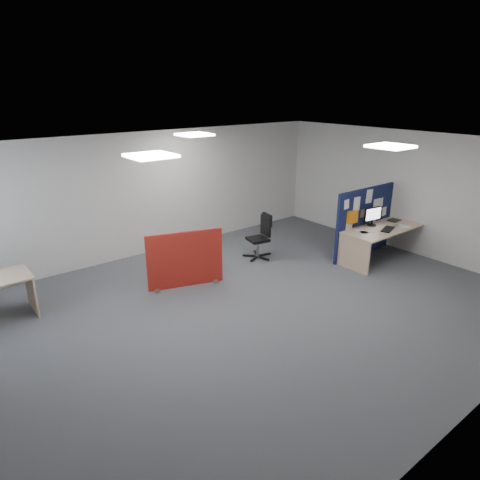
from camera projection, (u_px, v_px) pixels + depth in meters
floor at (254, 307)px, 7.36m from camera, size 9.00×9.00×0.00m
ceiling at (256, 148)px, 6.45m from camera, size 9.00×7.00×0.02m
wall_back at (153, 193)px, 9.49m from camera, size 9.00×0.02×2.70m
wall_front at (479, 320)px, 4.32m from camera, size 9.00×0.02×2.70m
wall_right at (409, 193)px, 9.53m from camera, size 0.02×7.00×2.70m
ceiling_lights at (245, 144)px, 7.14m from camera, size 4.10×4.10×0.04m
navy_divider at (364, 222)px, 9.39m from camera, size 1.86×0.30×1.54m
main_desk at (380, 234)px, 9.27m from camera, size 1.98×0.88×0.73m
monitor_main at (373, 216)px, 9.22m from camera, size 0.47×0.19×0.41m
keyboard at (388, 229)px, 9.02m from camera, size 0.48×0.31×0.02m
mouse at (396, 225)px, 9.26m from camera, size 0.10×0.07×0.03m
paper_tray at (394, 220)px, 9.64m from camera, size 0.29×0.23×0.01m
red_divider at (185, 260)px, 7.98m from camera, size 1.39×0.48×1.08m
office_chair at (262, 233)px, 9.36m from camera, size 0.64×0.63×0.96m
desk_papers at (377, 230)px, 9.00m from camera, size 1.28×0.68×0.00m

